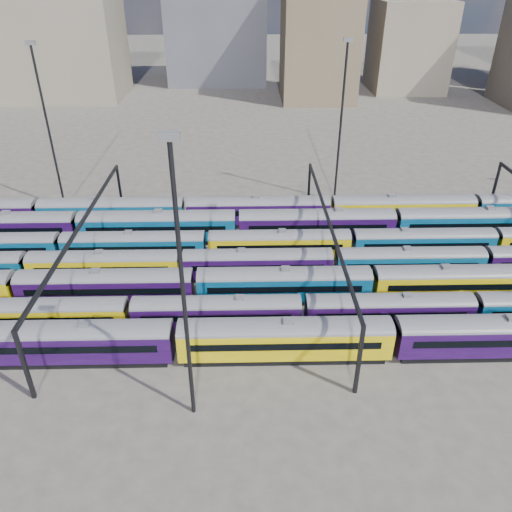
{
  "coord_description": "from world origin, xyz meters",
  "views": [
    {
      "loc": [
        -0.08,
        -53.78,
        35.0
      ],
      "look_at": [
        1.13,
        0.4,
        3.0
      ],
      "focal_mm": 35.0,
      "sensor_mm": 36.0,
      "label": 1
    }
  ],
  "objects_px": {
    "rake_0": "(394,334)",
    "mast_2": "(182,282)",
    "rake_2": "(284,281)",
    "rake_1": "(389,307)"
  },
  "relations": [
    {
      "from": "rake_1",
      "to": "rake_2",
      "type": "bearing_deg",
      "value": 155.92
    },
    {
      "from": "rake_2",
      "to": "mast_2",
      "type": "bearing_deg",
      "value": -118.65
    },
    {
      "from": "rake_1",
      "to": "rake_2",
      "type": "distance_m",
      "value": 12.26
    },
    {
      "from": "rake_0",
      "to": "rake_2",
      "type": "xyz_separation_m",
      "value": [
        -10.32,
        10.0,
        -0.13
      ]
    },
    {
      "from": "rake_0",
      "to": "rake_2",
      "type": "distance_m",
      "value": 14.37
    },
    {
      "from": "rake_0",
      "to": "rake_1",
      "type": "xyz_separation_m",
      "value": [
        0.86,
        5.0,
        -0.4
      ]
    },
    {
      "from": "rake_2",
      "to": "mast_2",
      "type": "height_order",
      "value": "mast_2"
    },
    {
      "from": "rake_0",
      "to": "mast_2",
      "type": "relative_size",
      "value": 5.11
    },
    {
      "from": "rake_0",
      "to": "rake_2",
      "type": "bearing_deg",
      "value": 135.91
    },
    {
      "from": "rake_1",
      "to": "mast_2",
      "type": "distance_m",
      "value": 26.39
    }
  ]
}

